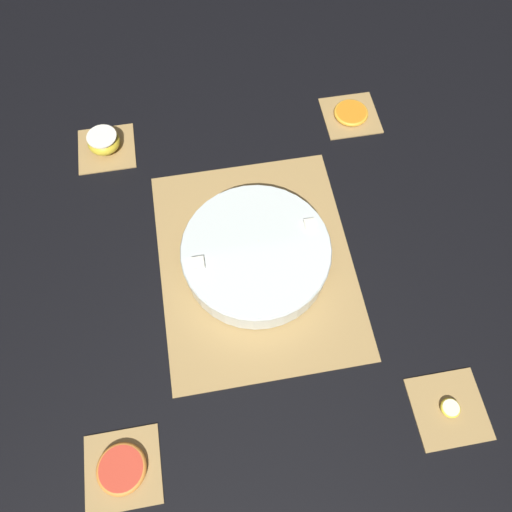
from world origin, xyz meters
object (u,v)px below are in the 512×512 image
banana_coin_single (450,408)px  grapefruit_slice (122,469)px  fruit_salad_bowl (256,254)px  apple_half (104,142)px  orange_slice_whole (351,113)px

banana_coin_single → grapefruit_slice: bearing=90.0°
fruit_salad_bowl → banana_coin_single: size_ratio=8.37×
fruit_salad_bowl → grapefruit_slice: fruit_salad_bowl is taller
fruit_salad_bowl → apple_half: fruit_salad_bowl is taller
fruit_salad_bowl → apple_half: 0.46m
grapefruit_slice → orange_slice_whole: bearing=-40.0°
orange_slice_whole → banana_coin_single: bearing=180.0°
orange_slice_whole → banana_coin_single: (-0.70, 0.00, -0.00)m
orange_slice_whole → grapefruit_slice: (-0.70, 0.59, 0.00)m
fruit_salad_bowl → orange_slice_whole: 0.46m
apple_half → orange_slice_whole: bearing=-90.0°
apple_half → fruit_salad_bowl: bearing=-140.1°
banana_coin_single → fruit_salad_bowl: bearing=40.0°
fruit_salad_bowl → banana_coin_single: bearing=-140.0°
apple_half → grapefruit_slice: size_ratio=0.85×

